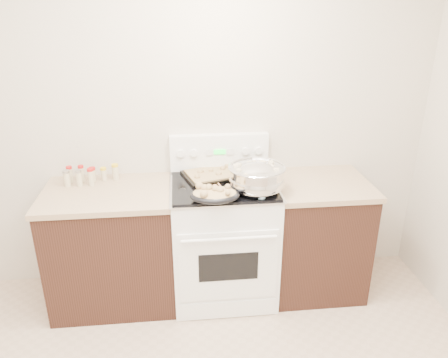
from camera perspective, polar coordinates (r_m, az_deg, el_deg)
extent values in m
cube|color=beige|center=(3.35, -6.77, 7.96)|extent=(4.00, 0.05, 2.70)
cube|color=black|center=(3.43, -14.19, -8.83)|extent=(0.90, 0.64, 0.88)
cube|color=brown|center=(3.22, -14.97, -1.84)|extent=(0.93, 0.67, 0.04)
cube|color=black|center=(3.55, 11.80, -7.48)|extent=(0.70, 0.64, 0.88)
cube|color=brown|center=(3.34, 12.43, -0.66)|extent=(0.73, 0.67, 0.04)
cube|color=white|center=(3.39, -0.09, -8.11)|extent=(0.76, 0.66, 0.92)
cube|color=white|center=(3.11, 0.58, -11.36)|extent=(0.70, 0.01, 0.55)
cube|color=black|center=(3.10, 0.59, -11.44)|extent=(0.42, 0.01, 0.22)
cylinder|color=white|center=(2.95, 0.68, -7.85)|extent=(0.65, 0.02, 0.02)
cube|color=white|center=(3.34, 0.55, -16.67)|extent=(0.70, 0.01, 0.14)
cube|color=silver|center=(3.17, -0.10, -0.88)|extent=(0.78, 0.68, 0.01)
cube|color=black|center=(3.17, -0.10, -0.68)|extent=(0.74, 0.64, 0.01)
cube|color=white|center=(3.39, -0.63, 3.57)|extent=(0.76, 0.07, 0.28)
cylinder|color=white|center=(3.33, -5.71, 3.33)|extent=(0.06, 0.02, 0.06)
cylinder|color=white|center=(3.33, -3.98, 3.40)|extent=(0.06, 0.02, 0.06)
cylinder|color=white|center=(3.36, 2.85, 3.65)|extent=(0.06, 0.02, 0.06)
cylinder|color=white|center=(3.38, 4.53, 3.70)|extent=(0.06, 0.02, 0.06)
cube|color=#19E533|center=(3.34, -0.56, 3.55)|extent=(0.09, 0.00, 0.04)
cube|color=silver|center=(3.34, -1.92, 3.50)|extent=(0.05, 0.00, 0.05)
cube|color=silver|center=(3.35, 0.81, 3.60)|extent=(0.05, 0.00, 0.05)
ellipsoid|color=silver|center=(3.03, 4.30, -0.12)|extent=(0.42, 0.42, 0.23)
cylinder|color=silver|center=(3.06, 4.26, -1.36)|extent=(0.21, 0.21, 0.01)
torus|color=silver|center=(3.00, 4.36, 1.53)|extent=(0.40, 0.40, 0.02)
cylinder|color=silver|center=(3.03, 4.32, 0.32)|extent=(0.37, 0.37, 0.13)
cylinder|color=brown|center=(3.00, 4.35, 1.31)|extent=(0.35, 0.35, 0.00)
cube|color=#C1B28F|center=(2.88, 2.84, 0.51)|extent=(0.03, 0.03, 0.02)
cube|color=#C1B28F|center=(3.04, 2.00, 1.79)|extent=(0.03, 0.03, 0.02)
cube|color=#C1B28F|center=(3.09, 3.35, 2.10)|extent=(0.03, 0.03, 0.02)
cube|color=#C1B28F|center=(3.11, 3.95, 2.21)|extent=(0.03, 0.03, 0.02)
cube|color=#C1B28F|center=(3.01, 1.55, 1.58)|extent=(0.03, 0.03, 0.03)
cube|color=#C1B28F|center=(3.11, 6.14, 2.14)|extent=(0.03, 0.03, 0.03)
cube|color=#C1B28F|center=(3.10, 5.05, 2.10)|extent=(0.04, 0.04, 0.03)
cube|color=#C1B28F|center=(3.03, 6.26, 1.59)|extent=(0.04, 0.04, 0.02)
cube|color=#C1B28F|center=(3.04, 1.86, 1.74)|extent=(0.04, 0.04, 0.03)
cube|color=#C1B28F|center=(2.97, 6.83, 1.08)|extent=(0.04, 0.04, 0.03)
cube|color=#C1B28F|center=(2.97, 4.36, 1.21)|extent=(0.04, 0.04, 0.03)
cube|color=#C1B28F|center=(2.95, 1.94, 1.07)|extent=(0.04, 0.04, 0.03)
cube|color=#C1B28F|center=(3.02, 4.07, 1.57)|extent=(0.04, 0.04, 0.03)
cube|color=#C1B28F|center=(3.09, 6.20, 2.02)|extent=(0.05, 0.05, 0.03)
cube|color=#C1B28F|center=(3.02, 3.75, 1.57)|extent=(0.04, 0.04, 0.03)
ellipsoid|color=black|center=(2.89, -1.23, -2.13)|extent=(0.35, 0.25, 0.08)
ellipsoid|color=tan|center=(2.88, -1.24, -1.92)|extent=(0.31, 0.23, 0.06)
sphere|color=tan|center=(2.91, -3.24, -0.90)|extent=(0.05, 0.05, 0.05)
sphere|color=tan|center=(2.86, -0.52, -1.46)|extent=(0.05, 0.05, 0.05)
sphere|color=tan|center=(2.88, -2.00, -1.11)|extent=(0.05, 0.05, 0.05)
sphere|color=tan|center=(2.81, -2.63, -1.98)|extent=(0.05, 0.05, 0.05)
sphere|color=tan|center=(2.86, -1.16, -1.32)|extent=(0.04, 0.04, 0.04)
sphere|color=tan|center=(2.81, 0.50, -1.82)|extent=(0.04, 0.04, 0.04)
sphere|color=tan|center=(2.91, 0.49, -1.03)|extent=(0.04, 0.04, 0.04)
sphere|color=tan|center=(2.89, -2.55, -1.16)|extent=(0.05, 0.05, 0.05)
cube|color=black|center=(3.29, -1.19, 0.55)|extent=(0.52, 0.43, 0.02)
cube|color=tan|center=(3.29, -1.20, 0.74)|extent=(0.47, 0.38, 0.02)
sphere|color=tan|center=(3.29, -3.16, 0.93)|extent=(0.04, 0.04, 0.04)
sphere|color=tan|center=(3.25, -0.69, 0.67)|extent=(0.05, 0.05, 0.05)
sphere|color=tan|center=(3.29, -2.97, 1.05)|extent=(0.04, 0.04, 0.04)
sphere|color=tan|center=(3.33, 0.97, 1.32)|extent=(0.03, 0.03, 0.03)
sphere|color=tan|center=(3.35, -0.17, 1.36)|extent=(0.04, 0.04, 0.04)
sphere|color=tan|center=(3.19, -3.53, 0.28)|extent=(0.04, 0.04, 0.04)
sphere|color=tan|center=(3.39, 0.34, 1.68)|extent=(0.04, 0.04, 0.04)
sphere|color=tan|center=(3.39, 0.97, 1.64)|extent=(0.03, 0.03, 0.03)
sphere|color=tan|center=(3.25, -0.76, 0.69)|extent=(0.04, 0.04, 0.04)
sphere|color=tan|center=(3.31, -1.71, 1.14)|extent=(0.04, 0.04, 0.04)
cylinder|color=tan|center=(3.18, -0.95, -0.35)|extent=(0.07, 0.28, 0.01)
sphere|color=tan|center=(3.07, -1.18, -1.09)|extent=(0.04, 0.04, 0.04)
sphere|color=#83A8C3|center=(2.93, 4.90, -2.08)|extent=(0.07, 0.07, 0.07)
cylinder|color=#83A8C3|center=(3.02, 5.65, -0.90)|extent=(0.13, 0.20, 0.06)
cylinder|color=#BFB28C|center=(3.42, -19.48, 0.44)|extent=(0.04, 0.04, 0.11)
cylinder|color=#B21414|center=(3.40, -19.61, 1.42)|extent=(0.04, 0.04, 0.02)
cylinder|color=#BFB28C|center=(3.42, -18.10, 0.58)|extent=(0.04, 0.04, 0.11)
cylinder|color=#B21414|center=(3.40, -18.23, 1.54)|extent=(0.04, 0.04, 0.02)
cylinder|color=#BFB28C|center=(3.40, -16.77, 0.47)|extent=(0.05, 0.05, 0.09)
cylinder|color=#B21414|center=(3.38, -16.87, 1.30)|extent=(0.05, 0.05, 0.02)
cylinder|color=#BFB28C|center=(3.38, -15.41, 0.49)|extent=(0.04, 0.04, 0.09)
cylinder|color=gold|center=(3.37, -15.51, 1.30)|extent=(0.04, 0.04, 0.02)
cylinder|color=#BFB28C|center=(3.38, -13.98, 0.77)|extent=(0.05, 0.05, 0.10)
cylinder|color=gold|center=(3.36, -14.08, 1.74)|extent=(0.05, 0.05, 0.02)
cylinder|color=#BFB28C|center=(3.36, -19.82, -0.06)|extent=(0.05, 0.05, 0.11)
cylinder|color=#B2B2B7|center=(3.34, -19.96, 0.92)|extent=(0.05, 0.05, 0.02)
cylinder|color=#BFB28C|center=(3.34, -18.39, -0.02)|extent=(0.04, 0.04, 0.10)
cylinder|color=#B2B2B7|center=(3.31, -18.52, 0.96)|extent=(0.05, 0.05, 0.02)
cylinder|color=#BFB28C|center=(3.32, -16.98, 0.12)|extent=(0.04, 0.04, 0.11)
cylinder|color=#B21414|center=(3.30, -17.11, 1.16)|extent=(0.04, 0.04, 0.02)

